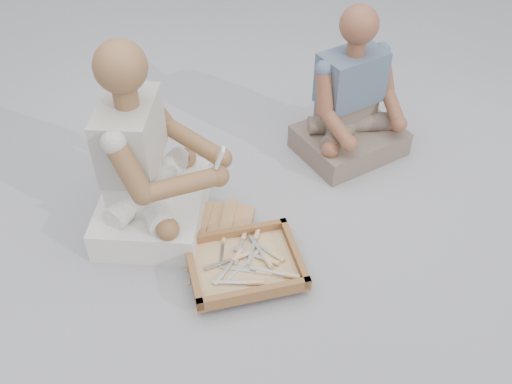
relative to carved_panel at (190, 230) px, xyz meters
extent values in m
plane|color=#9B9BA0|center=(0.30, -0.24, -0.02)|extent=(60.00, 60.00, 0.00)
cube|color=olive|center=(0.00, 0.00, 0.00)|extent=(0.66, 0.55, 0.04)
cube|color=brown|center=(0.20, -0.30, 0.03)|extent=(0.49, 0.40, 0.01)
cube|color=brown|center=(0.20, -0.12, 0.06)|extent=(0.49, 0.04, 0.05)
cube|color=brown|center=(0.20, -0.48, 0.06)|extent=(0.49, 0.04, 0.05)
cube|color=brown|center=(0.43, -0.29, 0.06)|extent=(0.04, 0.39, 0.05)
cube|color=brown|center=(-0.03, -0.31, 0.06)|extent=(0.04, 0.39, 0.05)
cube|color=tan|center=(0.20, -0.30, 0.04)|extent=(0.43, 0.34, 0.01)
cube|color=silver|center=(0.27, -0.22, 0.06)|extent=(0.05, 0.15, 0.00)
cylinder|color=tan|center=(0.30, -0.32, 0.06)|extent=(0.04, 0.07, 0.02)
cube|color=silver|center=(0.11, -0.23, 0.05)|extent=(0.05, 0.15, 0.00)
cylinder|color=tan|center=(0.14, -0.12, 0.05)|extent=(0.04, 0.07, 0.02)
cube|color=silver|center=(0.17, -0.33, 0.05)|extent=(0.14, 0.07, 0.00)
cylinder|color=tan|center=(0.27, -0.37, 0.05)|extent=(0.07, 0.05, 0.02)
cube|color=silver|center=(0.09, -0.28, 0.05)|extent=(0.15, 0.05, 0.00)
cylinder|color=tan|center=(0.20, -0.26, 0.05)|extent=(0.07, 0.04, 0.02)
cube|color=silver|center=(0.28, -0.37, 0.06)|extent=(0.14, 0.08, 0.00)
cylinder|color=tan|center=(0.38, -0.42, 0.06)|extent=(0.07, 0.05, 0.02)
cube|color=silver|center=(0.23, -0.26, 0.06)|extent=(0.13, 0.10, 0.00)
cylinder|color=tan|center=(0.32, -0.32, 0.06)|extent=(0.07, 0.06, 0.02)
cube|color=silver|center=(0.19, -0.23, 0.05)|extent=(0.07, 0.14, 0.00)
cylinder|color=tan|center=(0.23, -0.13, 0.05)|extent=(0.05, 0.07, 0.02)
cube|color=silver|center=(0.28, -0.21, 0.05)|extent=(0.10, 0.13, 0.00)
cylinder|color=tan|center=(0.35, -0.30, 0.05)|extent=(0.06, 0.07, 0.02)
cube|color=silver|center=(0.17, -0.33, 0.04)|extent=(0.13, 0.10, 0.00)
cylinder|color=tan|center=(0.26, -0.26, 0.04)|extent=(0.07, 0.06, 0.02)
cube|color=silver|center=(0.10, -0.34, 0.05)|extent=(0.11, 0.12, 0.00)
cylinder|color=tan|center=(0.18, -0.25, 0.05)|extent=(0.06, 0.07, 0.02)
cube|color=silver|center=(0.11, -0.40, 0.05)|extent=(0.15, 0.05, 0.00)
cylinder|color=tan|center=(0.22, -0.42, 0.05)|extent=(0.07, 0.04, 0.02)
cube|color=silver|center=(0.24, -0.25, 0.06)|extent=(0.08, 0.14, 0.00)
cylinder|color=tan|center=(0.29, -0.15, 0.06)|extent=(0.05, 0.07, 0.02)
cube|color=tan|center=(0.49, -0.09, -0.02)|extent=(0.02, 0.02, 0.00)
cube|color=tan|center=(0.29, -0.37, -0.02)|extent=(0.02, 0.02, 0.00)
cube|color=tan|center=(0.25, -0.17, -0.02)|extent=(0.02, 0.02, 0.00)
cube|color=tan|center=(0.05, 0.04, -0.02)|extent=(0.02, 0.02, 0.00)
cube|color=tan|center=(-0.05, -0.23, -0.02)|extent=(0.02, 0.02, 0.00)
cube|color=tan|center=(-0.05, -0.31, -0.02)|extent=(0.02, 0.02, 0.00)
cube|color=tan|center=(0.40, -0.05, -0.02)|extent=(0.02, 0.02, 0.00)
cube|color=tan|center=(-0.04, -0.46, -0.02)|extent=(0.02, 0.02, 0.00)
cube|color=tan|center=(0.29, 0.09, -0.02)|extent=(0.02, 0.02, 0.00)
cube|color=tan|center=(0.28, -0.30, -0.02)|extent=(0.02, 0.02, 0.00)
cube|color=tan|center=(0.33, -0.18, -0.02)|extent=(0.02, 0.02, 0.00)
cube|color=silver|center=(-0.15, 0.14, 0.06)|extent=(0.63, 0.72, 0.16)
cube|color=silver|center=(-0.21, 0.15, 0.23)|extent=(0.30, 0.38, 0.19)
cube|color=beige|center=(-0.20, 0.15, 0.48)|extent=(0.33, 0.42, 0.31)
sphere|color=brown|center=(-0.19, 0.15, 0.81)|extent=(0.22, 0.22, 0.22)
sphere|color=brown|center=(0.18, 0.10, 0.32)|extent=(0.10, 0.10, 0.10)
sphere|color=brown|center=(0.15, -0.02, 0.32)|extent=(0.10, 0.10, 0.10)
cube|color=#746153|center=(0.95, 0.44, 0.05)|extent=(0.64, 0.57, 0.14)
cube|color=#746153|center=(0.93, 0.50, 0.20)|extent=(0.34, 0.27, 0.17)
cube|color=#515C6F|center=(0.93, 0.49, 0.42)|extent=(0.38, 0.30, 0.28)
sphere|color=brown|center=(0.94, 0.48, 0.72)|extent=(0.19, 0.19, 0.19)
sphere|color=brown|center=(1.16, 0.32, 0.21)|extent=(0.09, 0.09, 0.09)
sphere|color=brown|center=(0.85, 0.22, 0.21)|extent=(0.09, 0.09, 0.09)
cube|color=silver|center=(0.16, -0.02, 0.42)|extent=(0.06, 0.05, 0.10)
cube|color=black|center=(0.16, -0.02, 0.43)|extent=(0.02, 0.03, 0.03)
camera|label=1|loc=(-0.12, -1.92, 1.93)|focal=40.00mm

